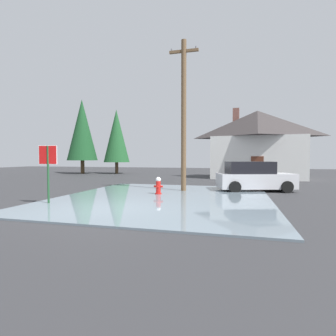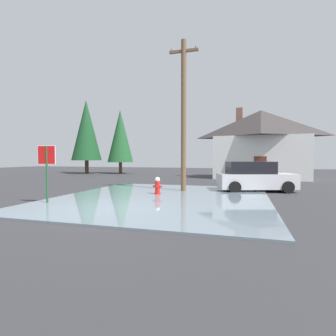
{
  "view_description": "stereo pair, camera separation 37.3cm",
  "coord_description": "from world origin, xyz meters",
  "px_view_note": "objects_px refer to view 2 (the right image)",
  "views": [
    {
      "loc": [
        4.61,
        -8.68,
        1.86
      ],
      "look_at": [
        0.87,
        5.52,
        1.3
      ],
      "focal_mm": 28.07,
      "sensor_mm": 36.0,
      "label": 1
    },
    {
      "loc": [
        4.97,
        -8.58,
        1.86
      ],
      "look_at": [
        0.87,
        5.52,
        1.3
      ],
      "focal_mm": 28.07,
      "sensor_mm": 36.0,
      "label": 2
    }
  ],
  "objects_px": {
    "parked_car": "(254,177)",
    "pine_tree_mid_left": "(120,136)",
    "house": "(260,143)",
    "fire_hydrant": "(157,186)",
    "pine_tree_tall_left": "(86,130)",
    "utility_pole": "(184,113)",
    "stop_sign_near": "(47,162)"
  },
  "relations": [
    {
      "from": "pine_tree_tall_left",
      "to": "house",
      "type": "bearing_deg",
      "value": -5.8
    },
    {
      "from": "fire_hydrant",
      "to": "utility_pole",
      "type": "height_order",
      "value": "utility_pole"
    },
    {
      "from": "stop_sign_near",
      "to": "utility_pole",
      "type": "xyz_separation_m",
      "value": [
        4.41,
        5.32,
        2.6
      ]
    },
    {
      "from": "house",
      "to": "utility_pole",
      "type": "bearing_deg",
      "value": -111.91
    },
    {
      "from": "pine_tree_tall_left",
      "to": "pine_tree_mid_left",
      "type": "relative_size",
      "value": 1.16
    },
    {
      "from": "parked_car",
      "to": "fire_hydrant",
      "type": "bearing_deg",
      "value": -147.99
    },
    {
      "from": "parked_car",
      "to": "pine_tree_mid_left",
      "type": "distance_m",
      "value": 20.14
    },
    {
      "from": "parked_car",
      "to": "pine_tree_mid_left",
      "type": "relative_size",
      "value": 0.58
    },
    {
      "from": "pine_tree_tall_left",
      "to": "pine_tree_mid_left",
      "type": "height_order",
      "value": "pine_tree_tall_left"
    },
    {
      "from": "fire_hydrant",
      "to": "pine_tree_tall_left",
      "type": "height_order",
      "value": "pine_tree_tall_left"
    },
    {
      "from": "parked_car",
      "to": "stop_sign_near",
      "type": "bearing_deg",
      "value": -141.13
    },
    {
      "from": "stop_sign_near",
      "to": "pine_tree_tall_left",
      "type": "relative_size",
      "value": 0.27
    },
    {
      "from": "fire_hydrant",
      "to": "pine_tree_tall_left",
      "type": "distance_m",
      "value": 21.16
    },
    {
      "from": "utility_pole",
      "to": "pine_tree_mid_left",
      "type": "relative_size",
      "value": 1.09
    },
    {
      "from": "house",
      "to": "pine_tree_tall_left",
      "type": "bearing_deg",
      "value": 174.2
    },
    {
      "from": "stop_sign_near",
      "to": "parked_car",
      "type": "relative_size",
      "value": 0.53
    },
    {
      "from": "house",
      "to": "pine_tree_mid_left",
      "type": "relative_size",
      "value": 1.16
    },
    {
      "from": "stop_sign_near",
      "to": "fire_hydrant",
      "type": "xyz_separation_m",
      "value": [
        3.47,
        3.64,
        -1.24
      ]
    },
    {
      "from": "fire_hydrant",
      "to": "pine_tree_mid_left",
      "type": "xyz_separation_m",
      "value": [
        -10.07,
        16.12,
        4.01
      ]
    },
    {
      "from": "fire_hydrant",
      "to": "pine_tree_tall_left",
      "type": "bearing_deg",
      "value": 132.86
    },
    {
      "from": "utility_pole",
      "to": "house",
      "type": "bearing_deg",
      "value": 68.09
    },
    {
      "from": "house",
      "to": "parked_car",
      "type": "bearing_deg",
      "value": -94.81
    },
    {
      "from": "stop_sign_near",
      "to": "parked_car",
      "type": "distance_m",
      "value": 10.53
    },
    {
      "from": "fire_hydrant",
      "to": "utility_pole",
      "type": "bearing_deg",
      "value": 60.46
    },
    {
      "from": "parked_car",
      "to": "pine_tree_mid_left",
      "type": "height_order",
      "value": "pine_tree_mid_left"
    },
    {
      "from": "fire_hydrant",
      "to": "parked_car",
      "type": "height_order",
      "value": "parked_car"
    },
    {
      "from": "fire_hydrant",
      "to": "pine_tree_mid_left",
      "type": "distance_m",
      "value": 19.43
    },
    {
      "from": "house",
      "to": "parked_car",
      "type": "relative_size",
      "value": 1.98
    },
    {
      "from": "stop_sign_near",
      "to": "pine_tree_mid_left",
      "type": "height_order",
      "value": "pine_tree_mid_left"
    },
    {
      "from": "house",
      "to": "parked_car",
      "type": "distance_m",
      "value": 10.52
    },
    {
      "from": "fire_hydrant",
      "to": "house",
      "type": "height_order",
      "value": "house"
    },
    {
      "from": "utility_pole",
      "to": "fire_hydrant",
      "type": "bearing_deg",
      "value": -119.54
    }
  ]
}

